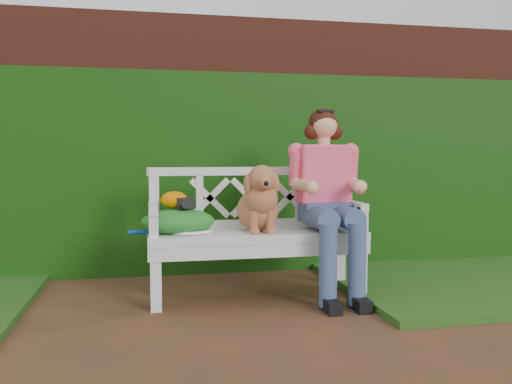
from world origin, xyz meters
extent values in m
plane|color=#422C1C|center=(0.00, 0.00, 0.00)|extent=(60.00, 60.00, 0.00)
cube|color=maroon|center=(0.00, 1.90, 1.10)|extent=(10.00, 0.30, 2.20)
cube|color=#1A4E0D|center=(0.00, 1.68, 0.85)|extent=(10.00, 0.18, 1.70)
cube|color=#25481A|center=(2.40, 0.90, 0.03)|extent=(2.60, 2.00, 0.05)
cube|color=black|center=(-0.08, 0.74, 0.69)|extent=(0.14, 0.12, 0.08)
ellipsoid|color=#D37300|center=(-0.14, 0.77, 0.71)|extent=(0.22, 0.19, 0.12)
camera|label=1|loc=(-0.32, -2.93, 1.01)|focal=38.00mm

